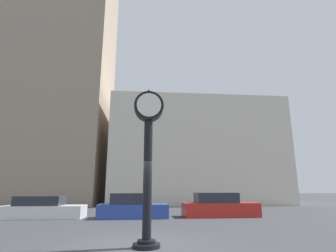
# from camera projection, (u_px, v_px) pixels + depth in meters

# --- Properties ---
(ground_plane) EXTENTS (200.00, 200.00, 0.00)m
(ground_plane) POSITION_uv_depth(u_px,v_px,m) (140.00, 245.00, 7.95)
(ground_plane) COLOR #38383D
(building_tall_tower) EXTENTS (14.43, 12.00, 35.49)m
(building_tall_tower) POSITION_uv_depth(u_px,v_px,m) (54.00, 63.00, 34.30)
(building_tall_tower) COLOR gray
(building_tall_tower) RESTS_ON ground_plane
(building_storefront_row) EXTENTS (19.76, 12.00, 11.88)m
(building_storefront_row) POSITION_uv_depth(u_px,v_px,m) (193.00, 154.00, 33.12)
(building_storefront_row) COLOR beige
(building_storefront_row) RESTS_ON ground_plane
(street_clock) EXTENTS (0.96, 0.81, 4.89)m
(street_clock) POSITION_uv_depth(u_px,v_px,m) (148.00, 147.00, 8.30)
(street_clock) COLOR black
(street_clock) RESTS_ON ground_plane
(car_white) EXTENTS (4.68, 1.82, 1.27)m
(car_white) POSITION_uv_depth(u_px,v_px,m) (43.00, 209.00, 15.40)
(car_white) COLOR silver
(car_white) RESTS_ON ground_plane
(car_blue) EXTENTS (4.14, 2.04, 1.42)m
(car_blue) POSITION_uv_depth(u_px,v_px,m) (132.00, 207.00, 15.63)
(car_blue) COLOR #28429E
(car_blue) RESTS_ON ground_plane
(car_red) EXTENTS (4.64, 1.82, 1.45)m
(car_red) POSITION_uv_depth(u_px,v_px,m) (219.00, 206.00, 16.33)
(car_red) COLOR red
(car_red) RESTS_ON ground_plane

